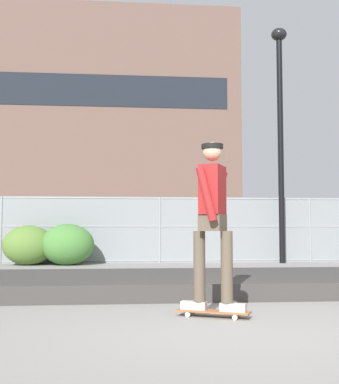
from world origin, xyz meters
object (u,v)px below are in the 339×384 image
at_px(skateboard, 213,312).
at_px(street_lamp, 280,115).
at_px(parked_car_near, 47,232).
at_px(shrub_left, 28,245).
at_px(parked_car_mid, 206,232).
at_px(shrub_center, 67,244).
at_px(skater, 213,213).

bearing_deg(skateboard, street_lamp, 67.69).
distance_m(parked_car_near, shrub_left, 4.62).
relative_size(parked_car_mid, shrub_left, 3.28).
xyz_separation_m(shrub_left, shrub_center, (1.03, -0.10, 0.02)).
bearing_deg(skateboard, skater, 180.00).
height_order(skater, parked_car_mid, skater).
xyz_separation_m(skater, shrub_left, (-3.42, 8.36, -0.60)).
bearing_deg(street_lamp, parked_car_near, 147.80).
xyz_separation_m(skater, parked_car_near, (-3.58, 12.97, -0.29)).
bearing_deg(skateboard, shrub_left, 112.26).
bearing_deg(parked_car_mid, shrub_center, -135.41).
relative_size(skateboard, street_lamp, 0.12).
bearing_deg(parked_car_mid, street_lamp, -70.12).
xyz_separation_m(skater, parked_car_mid, (2.02, 12.60, -0.29)).
bearing_deg(shrub_left, parked_car_mid, 37.98).
distance_m(street_lamp, shrub_center, 6.93).
xyz_separation_m(street_lamp, shrub_left, (-6.91, -0.16, -3.66)).
distance_m(parked_car_near, shrub_center, 4.87).
bearing_deg(skater, parked_car_near, 105.42).
xyz_separation_m(skater, street_lamp, (3.49, 8.51, 3.05)).
distance_m(skater, shrub_left, 9.05).
relative_size(skateboard, shrub_center, 0.58).
height_order(skater, shrub_left, skater).
distance_m(street_lamp, shrub_left, 7.82).
xyz_separation_m(street_lamp, shrub_center, (-5.89, -0.26, -3.64)).
bearing_deg(skater, parked_car_mid, 80.91).
xyz_separation_m(skateboard, shrub_center, (-2.39, 8.25, 0.48)).
height_order(skater, shrub_center, skater).
relative_size(skateboard, parked_car_mid, 0.18).
height_order(parked_car_mid, shrub_left, parked_car_mid).
xyz_separation_m(street_lamp, parked_car_mid, (-1.48, 4.09, -3.34)).
relative_size(skater, street_lamp, 0.27).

